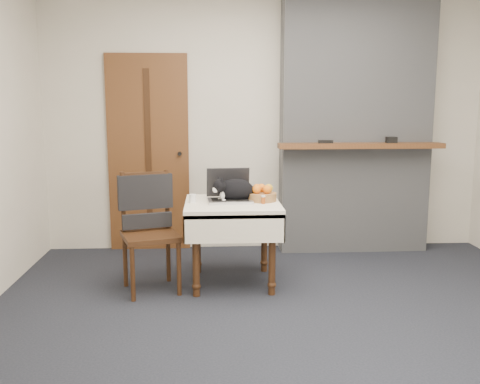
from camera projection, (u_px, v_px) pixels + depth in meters
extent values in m
plane|color=black|center=(293.00, 321.00, 3.75)|extent=(4.50, 4.50, 0.00)
cube|color=beige|center=(265.00, 124.00, 5.51)|extent=(4.50, 0.02, 2.60)
cube|color=brown|center=(149.00, 153.00, 5.46)|extent=(0.82, 0.05, 2.00)
cube|color=#331C0E|center=(148.00, 154.00, 5.43)|extent=(0.06, 0.01, 1.70)
cylinder|color=black|center=(180.00, 154.00, 5.44)|extent=(0.04, 0.06, 0.04)
cube|color=gray|center=(355.00, 124.00, 5.41)|extent=(1.50, 0.30, 2.60)
cube|color=brown|center=(361.00, 146.00, 5.21)|extent=(1.62, 0.18, 0.05)
cube|color=black|center=(326.00, 142.00, 5.18)|extent=(0.14, 0.04, 0.03)
cube|color=black|center=(391.00, 140.00, 5.21)|extent=(0.10, 0.07, 0.06)
cylinder|color=#331C0E|center=(196.00, 257.00, 4.18)|extent=(0.06, 0.06, 0.64)
sphere|color=#331C0E|center=(196.00, 286.00, 4.22)|extent=(0.07, 0.07, 0.07)
cylinder|color=#331C0E|center=(272.00, 256.00, 4.22)|extent=(0.06, 0.06, 0.64)
sphere|color=#331C0E|center=(272.00, 285.00, 4.26)|extent=(0.07, 0.07, 0.07)
cylinder|color=#331C0E|center=(198.00, 238.00, 4.77)|extent=(0.06, 0.06, 0.64)
sphere|color=#331C0E|center=(198.00, 264.00, 4.81)|extent=(0.07, 0.07, 0.07)
cylinder|color=#331C0E|center=(264.00, 237.00, 4.81)|extent=(0.06, 0.06, 0.64)
sphere|color=#331C0E|center=(264.00, 263.00, 4.85)|extent=(0.07, 0.07, 0.07)
cube|color=white|center=(232.00, 206.00, 4.44)|extent=(0.78, 0.78, 0.06)
cube|color=white|center=(235.00, 229.00, 4.08)|extent=(0.78, 0.01, 0.22)
cube|color=white|center=(231.00, 209.00, 4.84)|extent=(0.78, 0.01, 0.22)
cube|color=white|center=(186.00, 219.00, 4.43)|extent=(0.01, 0.78, 0.22)
cube|color=white|center=(278.00, 218.00, 4.48)|extent=(0.01, 0.78, 0.22)
cube|color=#B7B7BC|center=(230.00, 201.00, 4.42)|extent=(0.38, 0.28, 0.02)
cube|color=black|center=(230.00, 199.00, 4.42)|extent=(0.31, 0.19, 0.00)
cube|color=black|center=(228.00, 182.00, 4.55)|extent=(0.37, 0.09, 0.25)
cube|color=#AABFF8|center=(228.00, 182.00, 4.55)|extent=(0.34, 0.08, 0.22)
ellipsoid|color=black|center=(236.00, 190.00, 4.45)|extent=(0.34, 0.28, 0.19)
ellipsoid|color=black|center=(245.00, 191.00, 4.49)|extent=(0.21, 0.22, 0.15)
sphere|color=black|center=(219.00, 186.00, 4.37)|extent=(0.14, 0.14, 0.11)
ellipsoid|color=white|center=(215.00, 190.00, 4.36)|extent=(0.07, 0.07, 0.05)
ellipsoid|color=white|center=(222.00, 196.00, 4.40)|extent=(0.07, 0.08, 0.08)
cone|color=black|center=(222.00, 180.00, 4.34)|extent=(0.05, 0.05, 0.05)
cone|color=black|center=(219.00, 179.00, 4.39)|extent=(0.05, 0.05, 0.05)
cylinder|color=black|center=(255.00, 198.00, 4.47)|extent=(0.17, 0.04, 0.03)
sphere|color=white|center=(224.00, 201.00, 4.37)|extent=(0.04, 0.04, 0.04)
sphere|color=white|center=(220.00, 200.00, 4.43)|extent=(0.04, 0.04, 0.04)
cylinder|color=white|center=(193.00, 198.00, 4.40)|extent=(0.06, 0.06, 0.07)
cylinder|color=#9C4313|center=(263.00, 200.00, 4.35)|extent=(0.03, 0.03, 0.06)
cylinder|color=silver|center=(263.00, 196.00, 4.34)|extent=(0.03, 0.03, 0.01)
cylinder|color=#A67243|center=(262.00, 197.00, 4.48)|extent=(0.24, 0.24, 0.07)
sphere|color=orange|center=(256.00, 189.00, 4.43)|extent=(0.07, 0.07, 0.07)
sphere|color=orange|center=(267.00, 190.00, 4.43)|extent=(0.07, 0.07, 0.07)
sphere|color=orange|center=(261.00, 188.00, 4.51)|extent=(0.07, 0.07, 0.07)
sphere|color=gold|center=(269.00, 188.00, 4.50)|extent=(0.07, 0.07, 0.07)
sphere|color=orange|center=(257.00, 188.00, 4.50)|extent=(0.07, 0.07, 0.07)
cube|color=black|center=(255.00, 200.00, 4.49)|extent=(0.16, 0.05, 0.01)
cube|color=#331C0E|center=(151.00, 236.00, 4.29)|extent=(0.53, 0.53, 0.04)
cylinder|color=#331C0E|center=(133.00, 273.00, 4.09)|extent=(0.04, 0.04, 0.46)
cylinder|color=#331C0E|center=(179.00, 268.00, 4.22)|extent=(0.04, 0.04, 0.46)
cylinder|color=#331C0E|center=(125.00, 260.00, 4.43)|extent=(0.04, 0.04, 0.46)
cylinder|color=#331C0E|center=(168.00, 255.00, 4.56)|extent=(0.04, 0.04, 0.46)
cylinder|color=#331C0E|center=(123.00, 203.00, 4.35)|extent=(0.04, 0.04, 0.51)
cylinder|color=#331C0E|center=(167.00, 200.00, 4.48)|extent=(0.04, 0.04, 0.51)
cube|color=#331C0E|center=(145.00, 189.00, 4.39)|extent=(0.36, 0.14, 0.28)
cube|color=black|center=(145.00, 192.00, 4.39)|extent=(0.44, 0.19, 0.28)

